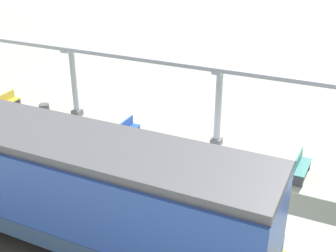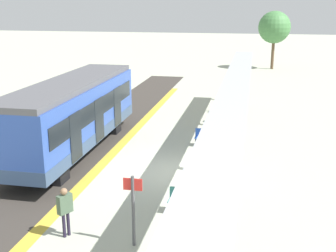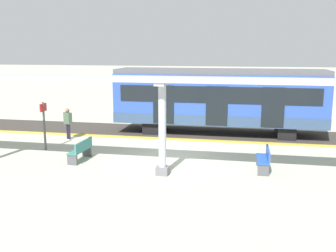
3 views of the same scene
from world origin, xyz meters
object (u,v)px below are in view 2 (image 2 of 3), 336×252
at_px(canopy_pillar_fifth, 243,78).
at_px(bench_mid_platform, 191,201).
at_px(bench_far_end, 210,138).
at_px(platform_info_sign, 133,204).
at_px(bench_near_end, 225,106).
at_px(trash_bin, 219,116).
at_px(canopy_pillar_third, 232,136).
at_px(canopy_pillar_second, 214,224).
at_px(passenger_waiting_near_edge, 65,206).
at_px(train_near_carriage, 73,115).
at_px(canopy_pillar_fourth, 239,99).

relative_size(canopy_pillar_fifth, bench_mid_platform, 2.25).
distance_m(canopy_pillar_fifth, bench_far_end, 10.71).
bearing_deg(platform_info_sign, bench_near_end, 84.91).
bearing_deg(trash_bin, canopy_pillar_third, -81.81).
bearing_deg(canopy_pillar_fifth, trash_bin, -101.04).
xyz_separation_m(canopy_pillar_third, trash_bin, (-1.18, 8.19, -1.29)).
height_order(canopy_pillar_second, canopy_pillar_fifth, same).
bearing_deg(bench_mid_platform, platform_info_sign, -119.77).
bearing_deg(passenger_waiting_near_edge, bench_mid_platform, 32.51).
relative_size(canopy_pillar_third, trash_bin, 3.91).
height_order(canopy_pillar_second, bench_far_end, canopy_pillar_second).
bearing_deg(passenger_waiting_near_edge, canopy_pillar_third, 51.78).
height_order(train_near_carriage, canopy_pillar_third, train_near_carriage).
height_order(bench_far_end, passenger_waiting_near_edge, passenger_waiting_near_edge).
bearing_deg(canopy_pillar_second, passenger_waiting_near_edge, 161.44).
height_order(canopy_pillar_third, canopy_pillar_fifth, same).
bearing_deg(canopy_pillar_fifth, canopy_pillar_third, -90.00).
distance_m(bench_near_end, trash_bin, 2.62).
xyz_separation_m(canopy_pillar_second, bench_mid_platform, (-1.13, 3.80, -1.29)).
xyz_separation_m(train_near_carriage, canopy_pillar_fourth, (7.51, 5.73, -0.10)).
relative_size(canopy_pillar_third, bench_far_end, 2.26).
bearing_deg(platform_info_sign, canopy_pillar_fourth, 79.44).
distance_m(canopy_pillar_fifth, platform_info_sign, 20.39).
bearing_deg(canopy_pillar_fifth, bench_far_end, -96.65).
xyz_separation_m(train_near_carriage, canopy_pillar_second, (7.51, -8.95, -0.10)).
xyz_separation_m(canopy_pillar_second, bench_near_end, (-0.97, 18.25, -1.29)).
relative_size(canopy_pillar_fourth, bench_mid_platform, 2.25).
bearing_deg(bench_mid_platform, trash_bin, 90.26).
relative_size(bench_near_end, trash_bin, 1.75).
height_order(bench_near_end, bench_far_end, same).
relative_size(canopy_pillar_second, bench_far_end, 2.26).
bearing_deg(bench_near_end, canopy_pillar_second, -86.96).
xyz_separation_m(canopy_pillar_third, bench_near_end, (-0.97, 10.80, -1.29)).
bearing_deg(platform_info_sign, bench_far_end, 82.73).
xyz_separation_m(bench_near_end, bench_far_end, (-0.26, -7.12, 0.00)).
xyz_separation_m(train_near_carriage, bench_mid_platform, (6.38, -5.15, -1.38)).
bearing_deg(canopy_pillar_fifth, train_near_carriage, -120.51).
xyz_separation_m(canopy_pillar_second, canopy_pillar_third, (0.00, 7.45, 0.00)).
xyz_separation_m(bench_near_end, platform_info_sign, (-1.50, -16.80, 0.89)).
distance_m(bench_mid_platform, bench_far_end, 7.34).
relative_size(bench_near_end, bench_mid_platform, 1.00).
bearing_deg(bench_mid_platform, canopy_pillar_fourth, 84.09).
bearing_deg(bench_near_end, train_near_carriage, -125.10).
xyz_separation_m(train_near_carriage, bench_near_end, (6.54, 9.31, -1.38)).
bearing_deg(trash_bin, canopy_pillar_fifth, 78.96).
bearing_deg(canopy_pillar_second, trash_bin, 94.31).
height_order(bench_mid_platform, bench_far_end, same).
distance_m(bench_far_end, trash_bin, 4.51).
xyz_separation_m(canopy_pillar_fifth, platform_info_sign, (-2.46, -20.23, -0.40)).
xyz_separation_m(canopy_pillar_fourth, bench_mid_platform, (-1.13, -10.88, -1.29)).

